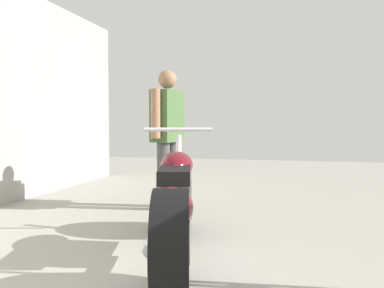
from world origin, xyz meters
name	(u,v)px	position (x,y,z in m)	size (l,w,h in m)	color
ground_plane	(208,229)	(0.00, 3.19, 0.00)	(15.30, 15.30, 0.00)	#9E998E
motorcycle_maroon_cruiser	(175,205)	(-0.06, 2.28, 0.41)	(0.82, 2.07, 0.97)	black
mechanic_in_blue	(167,130)	(-0.67, 4.04, 0.93)	(0.32, 0.66, 1.64)	#4C4C4C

